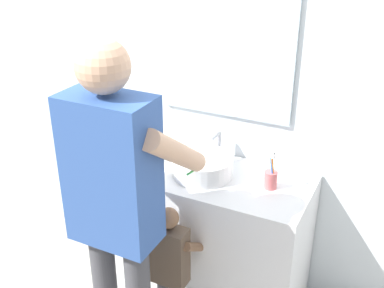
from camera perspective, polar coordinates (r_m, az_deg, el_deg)
name	(u,v)px	position (r m, az deg, el deg)	size (l,w,h in m)	color
back_wall	(229,66)	(2.70, 4.49, 9.37)	(4.40, 0.10, 2.70)	silver
vanity_cabinet	(203,234)	(2.86, 1.36, -10.73)	(1.19, 0.54, 0.82)	white
sink_basin	(203,166)	(2.59, 1.28, -2.62)	(0.33, 0.33, 0.11)	white
faucet	(218,147)	(2.75, 3.10, -0.36)	(0.18, 0.14, 0.18)	#B7BABF
toothbrush_cup	(271,179)	(2.51, 9.46, -4.15)	(0.07, 0.07, 0.21)	#D86666
soap_bottle	(146,152)	(2.72, -5.51, -1.02)	(0.06, 0.06, 0.16)	gold
child_toddler	(170,262)	(2.53, -2.63, -14.04)	(0.25, 0.26, 0.83)	#47474C
adult_parent	(116,191)	(2.12, -9.19, -5.61)	(0.53, 0.56, 1.70)	#47474C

